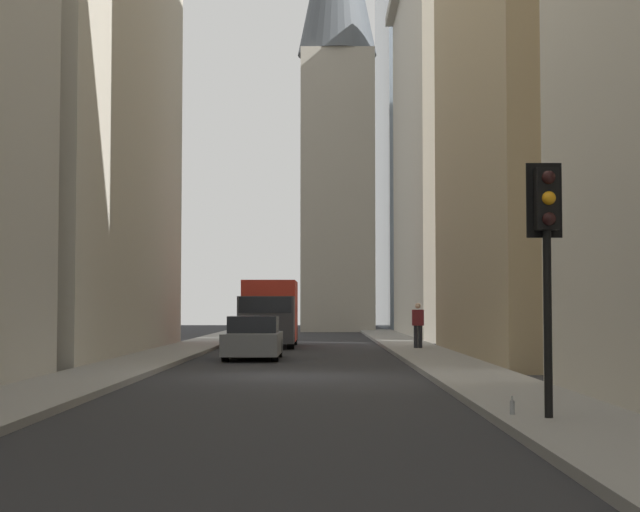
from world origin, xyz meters
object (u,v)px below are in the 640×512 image
Objects in this scene: hatchback_grey at (253,339)px; pedestrian at (418,323)px; traffic_light_foreground at (547,229)px; delivery_truck at (270,313)px; discarded_bottle at (512,407)px.

hatchback_grey is 8.18m from pedestrian.
traffic_light_foreground reaches higher than hatchback_grey.
delivery_truck is at bearing 0.00° from hatchback_grey.
delivery_truck is 1.50× the size of hatchback_grey.
delivery_truck is 1.75× the size of traffic_light_foreground.
hatchback_grey is 15.93× the size of discarded_bottle.
discarded_bottle is at bearing 177.93° from pedestrian.
delivery_truck reaches higher than discarded_bottle.
traffic_light_foreground is at bearing -169.00° from delivery_truck.
delivery_truck is 28.50m from discarded_bottle.
discarded_bottle is at bearing -164.23° from hatchback_grey.
traffic_light_foreground is (-18.46, -5.53, 2.19)m from hatchback_grey.
traffic_light_foreground is at bearing 179.02° from pedestrian.
hatchback_grey is 1.16× the size of traffic_light_foreground.
traffic_light_foreground is at bearing -135.33° from discarded_bottle.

